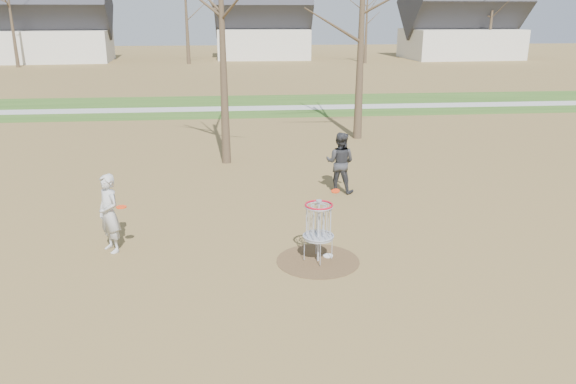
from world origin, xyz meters
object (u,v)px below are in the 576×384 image
object	(u,v)px
player_throwing	(340,162)
player_standing	(109,213)
disc_golf_basket	(319,221)
disc_grounded	(328,256)

from	to	relation	value
player_throwing	player_standing	bearing A→B (deg)	57.69
disc_golf_basket	player_standing	bearing A→B (deg)	167.44
player_throwing	disc_grounded	size ratio (longest dim) A/B	8.19
disc_golf_basket	disc_grounded	bearing A→B (deg)	38.70
player_standing	player_throwing	bearing A→B (deg)	83.00
player_standing	disc_grounded	size ratio (longest dim) A/B	8.09
player_standing	player_throwing	size ratio (longest dim) A/B	0.99
player_standing	disc_grounded	world-z (taller)	player_standing
disc_grounded	disc_golf_basket	world-z (taller)	disc_golf_basket
player_standing	disc_golf_basket	bearing A→B (deg)	37.86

